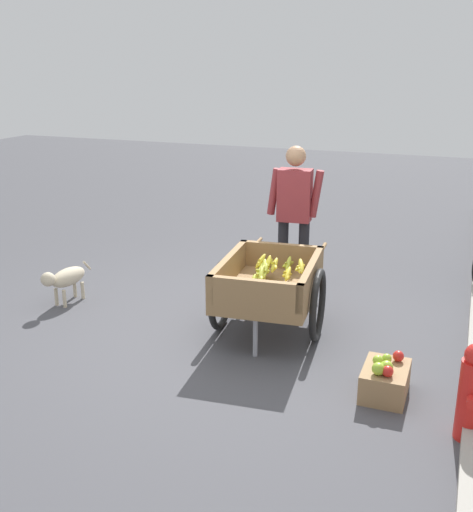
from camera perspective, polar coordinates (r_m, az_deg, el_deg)
ground_plane at (r=5.44m, az=-2.01°, el=-7.69°), size 24.00×24.00×0.00m
fruit_cart at (r=5.39m, az=3.06°, el=-2.89°), size 1.72×1.00×0.73m
vendor_person at (r=6.33m, az=5.44°, el=4.63°), size 0.23×0.58×1.53m
dog at (r=6.33m, az=-15.70°, el=-2.00°), size 0.67×0.23×0.40m
fire_hydrant at (r=4.24m, az=21.25°, el=-11.81°), size 0.25×0.25×0.67m
mixed_fruit_crate at (r=4.66m, az=13.72°, el=-11.15°), size 0.44×0.32×0.31m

